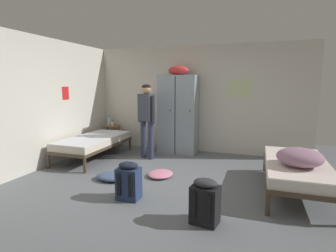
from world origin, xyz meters
The scene contains 14 objects.
ground_plane centered at (0.00, 0.00, 0.00)m, with size 8.19×8.19×0.00m, color slate.
room_backdrop centered at (-1.24, 1.27, 1.28)m, with size 5.24×4.88×2.55m.
locker_bank centered at (-0.39, 2.13, 0.97)m, with size 0.90×0.55×2.07m.
shelf_unit centered at (-2.26, 2.16, 0.35)m, with size 0.38×0.30×0.57m.
bed_right centered at (2.01, 0.40, 0.38)m, with size 0.90×1.90×0.49m.
bed_left_rear centered at (-2.01, 1.01, 0.38)m, with size 0.90×1.90×0.49m.
bedding_heap centered at (2.01, 0.15, 0.62)m, with size 0.62×0.61×0.26m.
person_traveler centered at (-0.90, 1.42, 0.99)m, with size 0.49×0.32×1.64m.
water_bottle centered at (-2.34, 2.18, 0.68)m, with size 0.07×0.07×0.25m.
lotion_bottle centered at (-2.19, 2.12, 0.63)m, with size 0.05×0.05×0.13m.
backpack_navy centered at (-0.29, -0.63, 0.26)m, with size 0.32×0.34×0.55m.
backpack_black centered at (0.88, -0.95, 0.26)m, with size 0.35×0.37×0.55m.
clothes_pile_denim centered at (-0.92, -0.05, 0.06)m, with size 0.58×0.42×0.12m.
clothes_pile_pink centered at (-0.19, 0.39, 0.04)m, with size 0.44×0.51×0.09m.
Camera 1 is at (1.42, -3.89, 1.64)m, focal length 28.28 mm.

